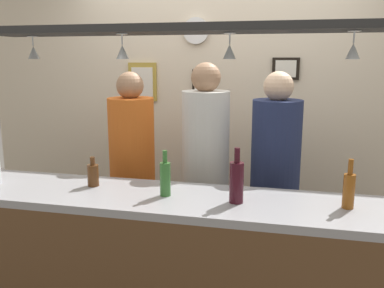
{
  "coord_description": "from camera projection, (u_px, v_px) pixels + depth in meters",
  "views": [
    {
      "loc": [
        0.6,
        -2.47,
        1.8
      ],
      "look_at": [
        0.0,
        0.1,
        1.25
      ],
      "focal_mm": 38.63,
      "sensor_mm": 36.0,
      "label": 1
    }
  ],
  "objects": [
    {
      "name": "back_wall",
      "position": [
        218.0,
        115.0,
        3.64
      ],
      "size": [
        4.4,
        0.06,
        2.6
      ],
      "primitive_type": "cube",
      "color": "beige",
      "rests_on": "ground_plane"
    },
    {
      "name": "bar_counter",
      "position": [
        167.0,
        265.0,
        2.23
      ],
      "size": [
        2.7,
        0.55,
        1.04
      ],
      "color": "#99999E",
      "rests_on": "ground_plane"
    },
    {
      "name": "overhead_glass_rack",
      "position": [
        175.0,
        29.0,
        2.17
      ],
      "size": [
        2.2,
        0.36,
        0.04
      ],
      "primitive_type": "cube",
      "color": "black"
    },
    {
      "name": "hanging_wineglass_far_left",
      "position": [
        34.0,
        52.0,
        2.45
      ],
      "size": [
        0.07,
        0.07,
        0.13
      ],
      "color": "silver",
      "rests_on": "overhead_glass_rack"
    },
    {
      "name": "hanging_wineglass_left",
      "position": [
        122.0,
        51.0,
        2.2
      ],
      "size": [
        0.07,
        0.07,
        0.13
      ],
      "color": "silver",
      "rests_on": "overhead_glass_rack"
    },
    {
      "name": "hanging_wineglass_center_left",
      "position": [
        229.0,
        51.0,
        2.13
      ],
      "size": [
        0.07,
        0.07,
        0.13
      ],
      "color": "silver",
      "rests_on": "overhead_glass_rack"
    },
    {
      "name": "hanging_wineglass_center",
      "position": [
        353.0,
        50.0,
        1.97
      ],
      "size": [
        0.07,
        0.07,
        0.13
      ],
      "color": "silver",
      "rests_on": "overhead_glass_rack"
    },
    {
      "name": "person_left_orange_shirt",
      "position": [
        132.0,
        162.0,
        3.11
      ],
      "size": [
        0.34,
        0.34,
        1.7
      ],
      "color": "#2D334C",
      "rests_on": "ground_plane"
    },
    {
      "name": "person_middle_white_patterned_shirt",
      "position": [
        205.0,
        161.0,
        2.98
      ],
      "size": [
        0.34,
        0.34,
        1.77
      ],
      "color": "#2D334C",
      "rests_on": "ground_plane"
    },
    {
      "name": "person_right_navy_shirt",
      "position": [
        275.0,
        170.0,
        2.88
      ],
      "size": [
        0.34,
        0.34,
        1.71
      ],
      "color": "#2D334C",
      "rests_on": "ground_plane"
    },
    {
      "name": "bottle_beer_brown_stubby",
      "position": [
        93.0,
        175.0,
        2.48
      ],
      "size": [
        0.07,
        0.07,
        0.18
      ],
      "color": "#512D14",
      "rests_on": "bar_counter"
    },
    {
      "name": "bottle_beer_green_import",
      "position": [
        165.0,
        178.0,
        2.3
      ],
      "size": [
        0.06,
        0.06,
        0.26
      ],
      "color": "#336B2D",
      "rests_on": "bar_counter"
    },
    {
      "name": "bottle_beer_amber_tall",
      "position": [
        349.0,
        189.0,
        2.11
      ],
      "size": [
        0.06,
        0.06,
        0.26
      ],
      "color": "brown",
      "rests_on": "bar_counter"
    },
    {
      "name": "bottle_wine_dark_red",
      "position": [
        237.0,
        181.0,
        2.19
      ],
      "size": [
        0.08,
        0.08,
        0.3
      ],
      "color": "#380F19",
      "rests_on": "bar_counter"
    },
    {
      "name": "picture_frame_crest",
      "position": [
        203.0,
        85.0,
        3.57
      ],
      "size": [
        0.18,
        0.02,
        0.26
      ],
      "color": "black",
      "rests_on": "back_wall"
    },
    {
      "name": "picture_frame_upper_small",
      "position": [
        286.0,
        69.0,
        3.39
      ],
      "size": [
        0.22,
        0.02,
        0.18
      ],
      "color": "black",
      "rests_on": "back_wall"
    },
    {
      "name": "picture_frame_caricature",
      "position": [
        143.0,
        82.0,
        3.69
      ],
      "size": [
        0.26,
        0.02,
        0.34
      ],
      "color": "#B29338",
      "rests_on": "back_wall"
    },
    {
      "name": "wall_clock",
      "position": [
        196.0,
        31.0,
        3.49
      ],
      "size": [
        0.22,
        0.03,
        0.22
      ],
      "primitive_type": "cylinder",
      "rotation": [
        1.57,
        0.0,
        0.0
      ],
      "color": "white",
      "rests_on": "back_wall"
    }
  ]
}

